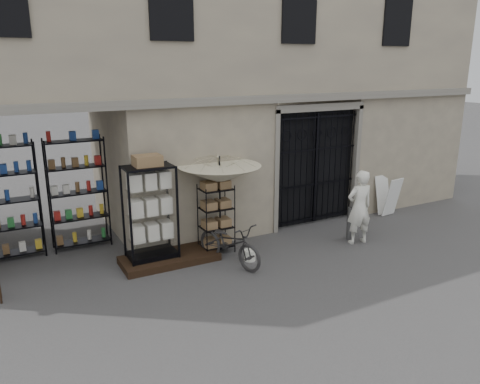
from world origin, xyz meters
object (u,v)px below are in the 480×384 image
steel_bollard (350,223)px  wire_rack (216,219)px  display_cabinet (150,217)px  shopkeeper (357,242)px  easel_sign (388,196)px  market_umbrella (220,170)px  white_bucket (250,255)px  bicycle (230,263)px

steel_bollard → wire_rack: bearing=165.3°
display_cabinet → steel_bollard: bearing=11.6°
shopkeeper → easel_sign: 2.50m
market_umbrella → white_bucket: 1.93m
wire_rack → white_bucket: (0.41, -0.78, -0.63)m
display_cabinet → shopkeeper: (4.56, -1.10, -1.02)m
wire_rack → steel_bollard: bearing=-37.4°
bicycle → easel_sign: easel_sign is taller
white_bucket → bicycle: size_ratio=0.14×
steel_bollard → easel_sign: 2.35m
white_bucket → steel_bollard: steel_bollard is taller
steel_bollard → display_cabinet: bearing=169.4°
wire_rack → shopkeeper: (3.11, -1.06, -0.75)m
wire_rack → shopkeeper: wire_rack is taller
steel_bollard → easel_sign: bearing=24.0°
display_cabinet → easel_sign: bearing=23.1°
display_cabinet → white_bucket: size_ratio=8.53×
wire_rack → display_cabinet: bearing=155.7°
market_umbrella → easel_sign: bearing=1.0°
bicycle → shopkeeper: (3.14, -0.35, 0.00)m
steel_bollard → shopkeeper: steel_bollard is taller
wire_rack → market_umbrella: (0.12, 0.05, 1.09)m
bicycle → easel_sign: bearing=-9.1°
market_umbrella → steel_bollard: 3.41m
market_umbrella → easel_sign: (5.10, 0.09, -1.29)m
white_bucket → market_umbrella: bearing=109.1°
steel_bollard → shopkeeper: 0.47m
bicycle → steel_bollard: bearing=-20.1°
white_bucket → steel_bollard: 2.69m
display_cabinet → bicycle: 1.90m
bicycle → easel_sign: (5.26, 0.86, 0.54)m
market_umbrella → shopkeeper: market_umbrella is taller
display_cabinet → wire_rack: 1.48m
market_umbrella → bicycle: size_ratio=1.48×
white_bucket → wire_rack: bearing=117.8°
display_cabinet → bicycle: display_cabinet is taller
steel_bollard → white_bucket: bearing=179.3°
steel_bollard → shopkeeper: (0.02, -0.26, -0.39)m
bicycle → shopkeeper: bearing=-24.7°
bicycle → steel_bollard: (3.12, -0.09, 0.39)m
wire_rack → easel_sign: size_ratio=1.46×
market_umbrella → bicycle: 2.00m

